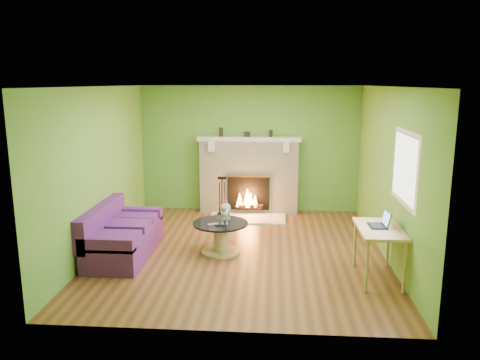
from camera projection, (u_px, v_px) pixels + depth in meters
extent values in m
plane|color=#542F18|center=(241.00, 251.00, 7.53)|extent=(5.00, 5.00, 0.00)
plane|color=white|center=(241.00, 86.00, 7.00)|extent=(5.00, 5.00, 0.00)
plane|color=#50902F|center=(250.00, 149.00, 9.71)|extent=(5.00, 0.00, 5.00)
plane|color=#50902F|center=(224.00, 217.00, 4.83)|extent=(5.00, 0.00, 5.00)
plane|color=#50902F|center=(100.00, 170.00, 7.43)|extent=(0.00, 5.00, 5.00)
plane|color=#50902F|center=(388.00, 174.00, 7.11)|extent=(0.00, 5.00, 5.00)
plane|color=silver|center=(405.00, 168.00, 6.18)|extent=(0.00, 1.20, 1.20)
plane|color=white|center=(404.00, 168.00, 6.18)|extent=(0.00, 1.06, 1.06)
cube|color=beige|center=(249.00, 177.00, 9.65)|extent=(2.00, 0.35, 1.50)
cube|color=black|center=(248.00, 193.00, 9.53)|extent=(0.85, 0.03, 0.68)
cube|color=gold|center=(248.00, 176.00, 9.45)|extent=(0.91, 0.02, 0.04)
cylinder|color=black|center=(248.00, 207.00, 9.55)|extent=(0.55, 0.07, 0.07)
cube|color=beige|center=(249.00, 139.00, 9.46)|extent=(2.10, 0.28, 0.08)
cube|color=beige|center=(211.00, 147.00, 9.36)|extent=(0.12, 0.10, 0.20)
cube|color=beige|center=(286.00, 147.00, 9.25)|extent=(0.12, 0.10, 0.20)
cube|color=beige|center=(247.00, 218.00, 9.29)|extent=(1.50, 0.75, 0.03)
cube|color=beige|center=(249.00, 139.00, 9.46)|extent=(2.10, 0.28, 0.08)
cube|color=#46185C|center=(125.00, 243.00, 7.31)|extent=(0.80, 1.76, 0.40)
cube|color=#46185C|center=(101.00, 221.00, 7.27)|extent=(0.18, 1.76, 0.50)
cube|color=#46185C|center=(106.00, 245.00, 6.49)|extent=(0.80, 0.18, 0.20)
cube|color=#46185C|center=(139.00, 213.00, 8.03)|extent=(0.80, 0.18, 0.20)
cube|color=#46185C|center=(116.00, 238.00, 6.77)|extent=(0.63, 0.47, 0.11)
cube|color=#46185C|center=(129.00, 226.00, 7.35)|extent=(0.63, 0.47, 0.11)
cube|color=#46185C|center=(138.00, 217.00, 7.83)|extent=(0.63, 0.47, 0.11)
cylinder|color=tan|center=(221.00, 251.00, 7.46)|extent=(0.61, 0.61, 0.03)
cylinder|color=tan|center=(220.00, 238.00, 7.41)|extent=(0.22, 0.22, 0.43)
cylinder|color=black|center=(220.00, 223.00, 7.36)|extent=(0.88, 0.88, 0.03)
cube|color=tan|center=(380.00, 229.00, 6.32)|extent=(0.58, 0.99, 0.04)
cylinder|color=tan|center=(367.00, 267.00, 5.98)|extent=(0.04, 0.04, 0.69)
cylinder|color=tan|center=(405.00, 268.00, 5.94)|extent=(0.04, 0.04, 0.69)
cylinder|color=tan|center=(355.00, 243.00, 6.85)|extent=(0.04, 0.04, 0.69)
cylinder|color=tan|center=(388.00, 244.00, 6.82)|extent=(0.04, 0.04, 0.69)
cube|color=#949396|center=(213.00, 224.00, 7.25)|extent=(0.17, 0.13, 0.02)
cube|color=black|center=(220.00, 225.00, 7.18)|extent=(0.16, 0.05, 0.02)
cylinder|color=black|center=(221.00, 132.00, 9.50)|extent=(0.08, 0.08, 0.18)
cylinder|color=black|center=(271.00, 133.00, 9.43)|extent=(0.07, 0.07, 0.14)
cube|color=black|center=(247.00, 134.00, 9.47)|extent=(0.12, 0.08, 0.10)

